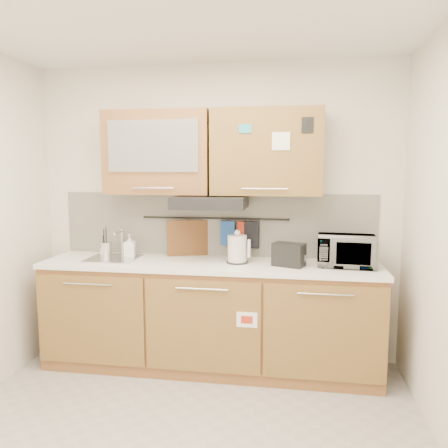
% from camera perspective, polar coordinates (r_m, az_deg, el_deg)
% --- Properties ---
extents(wall_back, '(3.20, 0.00, 3.20)m').
position_cam_1_polar(wall_back, '(3.91, -1.10, 1.41)').
color(wall_back, silver).
rests_on(wall_back, ground).
extents(base_cabinet, '(2.80, 0.64, 0.88)m').
position_cam_1_polar(base_cabinet, '(3.81, -1.88, -12.58)').
color(base_cabinet, brown).
rests_on(base_cabinet, floor).
extents(countertop, '(2.82, 0.62, 0.04)m').
position_cam_1_polar(countertop, '(3.67, -1.92, -5.31)').
color(countertop, white).
rests_on(countertop, base_cabinet).
extents(backsplash, '(2.80, 0.02, 0.56)m').
position_cam_1_polar(backsplash, '(3.91, -1.12, -0.07)').
color(backsplash, silver).
rests_on(backsplash, countertop).
extents(upper_cabinets, '(1.82, 0.37, 0.70)m').
position_cam_1_polar(upper_cabinets, '(3.72, -1.67, 9.30)').
color(upper_cabinets, brown).
rests_on(upper_cabinets, wall_back).
extents(range_hood, '(0.60, 0.46, 0.10)m').
position_cam_1_polar(range_hood, '(3.65, -1.78, 2.88)').
color(range_hood, black).
rests_on(range_hood, upper_cabinets).
extents(sink, '(0.42, 0.40, 0.26)m').
position_cam_1_polar(sink, '(3.93, -14.17, -4.33)').
color(sink, silver).
rests_on(sink, countertop).
extents(utensil_rail, '(1.30, 0.02, 0.02)m').
position_cam_1_polar(utensil_rail, '(3.86, -1.22, 0.74)').
color(utensil_rail, black).
rests_on(utensil_rail, backsplash).
extents(utensil_crock, '(0.12, 0.12, 0.26)m').
position_cam_1_polar(utensil_crock, '(4.00, -15.19, -3.20)').
color(utensil_crock, silver).
rests_on(utensil_crock, countertop).
extents(kettle, '(0.20, 0.18, 0.28)m').
position_cam_1_polar(kettle, '(3.62, 1.76, -3.38)').
color(kettle, silver).
rests_on(kettle, countertop).
extents(toaster, '(0.28, 0.23, 0.19)m').
position_cam_1_polar(toaster, '(3.54, 8.47, -3.95)').
color(toaster, black).
rests_on(toaster, countertop).
extents(microwave, '(0.47, 0.34, 0.25)m').
position_cam_1_polar(microwave, '(3.63, 15.68, -3.40)').
color(microwave, '#999999').
rests_on(microwave, countertop).
extents(soap_bottle, '(0.11, 0.11, 0.20)m').
position_cam_1_polar(soap_bottle, '(3.94, -12.22, -2.78)').
color(soap_bottle, '#999999').
rests_on(soap_bottle, countertop).
extents(cutting_board, '(0.36, 0.14, 0.46)m').
position_cam_1_polar(cutting_board, '(3.93, -4.73, -2.84)').
color(cutting_board, brown).
rests_on(cutting_board, utensil_rail).
extents(oven_mitt, '(0.13, 0.03, 0.21)m').
position_cam_1_polar(oven_mitt, '(3.85, 0.49, -1.18)').
color(oven_mitt, '#214C9B').
rests_on(oven_mitt, utensil_rail).
extents(dark_pouch, '(0.15, 0.06, 0.23)m').
position_cam_1_polar(dark_pouch, '(3.82, 3.49, -1.41)').
color(dark_pouch, black).
rests_on(dark_pouch, utensil_rail).
extents(pot_holder, '(0.14, 0.06, 0.18)m').
position_cam_1_polar(pot_holder, '(3.82, 2.81, -0.97)').
color(pot_holder, '#B72E18').
rests_on(pot_holder, utensil_rail).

